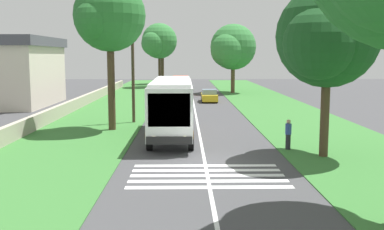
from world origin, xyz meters
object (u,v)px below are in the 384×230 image
Objects in this scene: trailing_car_1 at (209,96)px; pedestrian at (288,134)px; trailing_minibus_0 at (181,84)px; utility_pole at (133,68)px; trailing_car_0 at (178,102)px; roadside_building at (12,71)px; roadside_tree_left_1 at (161,41)px; roadside_tree_right_0 at (325,39)px; roadside_tree_left_0 at (109,18)px; coach_bus at (172,104)px; roadside_tree_left_2 at (158,42)px; roadside_tree_right_2 at (232,49)px.

pedestrian is at bearing -173.66° from trailing_car_1.
utility_pole reaches higher than trailing_minibus_0.
roadside_building reaches higher than trailing_car_0.
trailing_car_1 is at bearing 6.34° from pedestrian.
roadside_tree_right_0 is at bearing -169.42° from roadside_tree_left_1.
trailing_car_0 is at bearing -18.84° from roadside_tree_left_0.
roadside_tree_right_0 is at bearing -171.44° from trailing_car_1.
roadside_building is (16.30, 12.91, -4.19)m from roadside_tree_left_0.
coach_bus is at bearing -138.18° from roadside_building.
roadside_tree_left_2 is at bearing 16.53° from trailing_car_1.
roadside_tree_left_1 is 1.08× the size of roadside_tree_right_2.
roadside_tree_left_2 is (43.72, -0.89, -0.36)m from roadside_tree_left_0.
roadside_tree_left_2 is at bearing 0.47° from utility_pole.
roadside_tree_right_2 reaches higher than roadside_tree_right_0.
coach_bus is 1.07× the size of roadside_tree_left_0.
trailing_car_1 is at bearing -167.66° from roadside_tree_left_1.
roadside_tree_right_2 is at bearing -1.19° from pedestrian.
pedestrian reaches higher than trailing_car_1.
roadside_tree_left_2 is 6.22× the size of pedestrian.
coach_bus is 30.94m from trailing_minibus_0.
trailing_minibus_0 is 0.68× the size of roadside_tree_right_0.
pedestrian is at bearing 178.81° from roadside_tree_right_2.
coach_bus is 1.36× the size of utility_pole.
roadside_tree_left_1 is 48.50m from utility_pole.
roadside_tree_left_1 is at bearing 0.27° from utility_pole.
roadside_tree_left_0 is 1.09× the size of roadside_tree_right_2.
roadside_building is at bearing 122.08° from roadside_tree_right_2.
roadside_tree_right_0 is at bearing -179.29° from roadside_tree_right_2.
roadside_tree_left_2 reaches higher than pedestrian.
trailing_car_1 is 0.41× the size of roadside_tree_left_0.
trailing_car_0 is 1.00× the size of trailing_car_1.
pedestrian is (-3.98, -6.58, -1.24)m from coach_bus.
trailing_car_0 is 0.52× the size of utility_pole.
trailing_minibus_0 is at bearing -166.55° from roadside_tree_left_2.
utility_pole is at bearing 42.14° from roadside_tree_right_0.
trailing_car_0 is 21.38m from pedestrian.
roadside_tree_left_1 is at bearing 5.27° from trailing_car_0.
roadside_tree_right_2 is (12.17, -3.77, 5.55)m from trailing_car_1.
roadside_tree_left_2 is (-8.14, 0.10, -0.42)m from roadside_tree_left_1.
coach_bus is 1.86× the size of trailing_minibus_0.
coach_bus reaches higher than trailing_car_0.
trailing_car_0 is at bearing 151.02° from trailing_car_1.
roadside_tree_left_1 reaches higher than coach_bus.
utility_pole is at bearing 159.49° from roadside_tree_right_2.
trailing_car_0 is 0.72× the size of trailing_minibus_0.
roadside_tree_left_0 is 14.79m from pedestrian.
utility_pole is (-40.23, -0.33, -3.17)m from roadside_tree_left_2.
trailing_car_1 is 0.72× the size of trailing_minibus_0.
trailing_car_0 is 31.37m from roadside_tree_left_2.
roadside_tree_left_2 is 16.22m from roadside_tree_right_2.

